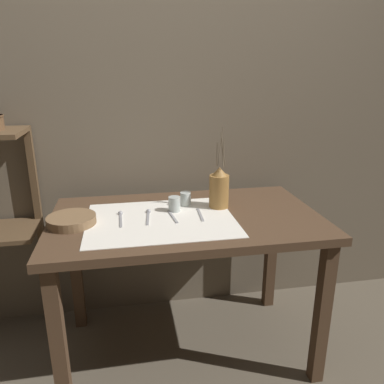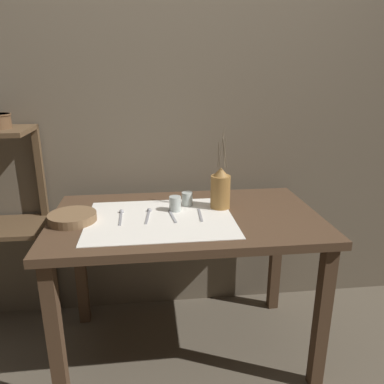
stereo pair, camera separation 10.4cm
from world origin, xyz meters
name	(u,v)px [view 1 (the left image)]	position (x,y,z in m)	size (l,w,h in m)	color
ground_plane	(187,348)	(0.00, 0.00, 0.00)	(12.00, 12.00, 0.00)	brown
stone_wall_back	(172,119)	(0.00, 0.49, 1.20)	(7.00, 0.06, 2.40)	#6B5E4C
wooden_table	(186,235)	(0.00, 0.00, 0.69)	(1.31, 0.77, 0.79)	#4C3523
linen_cloth	(161,220)	(-0.13, -0.04, 0.79)	(0.70, 0.54, 0.00)	white
pitcher_with_flowers	(219,189)	(0.19, 0.08, 0.89)	(0.10, 0.10, 0.41)	olive
wooden_bowl	(71,220)	(-0.54, -0.02, 0.81)	(0.22, 0.22, 0.04)	brown
glass_tumbler_near	(174,204)	(-0.05, 0.07, 0.83)	(0.06, 0.06, 0.07)	#B7C1BC
glass_tumbler_far	(186,199)	(0.02, 0.14, 0.83)	(0.06, 0.06, 0.07)	#B7C1BC
spoon_outer	(121,216)	(-0.32, 0.04, 0.80)	(0.02, 0.18, 0.02)	#939399
spoon_inner	(148,214)	(-0.18, 0.04, 0.80)	(0.04, 0.18, 0.02)	#939399
knife_center	(173,217)	(-0.07, -0.01, 0.80)	(0.03, 0.17, 0.00)	#939399
fork_outer	(200,215)	(0.07, -0.01, 0.80)	(0.02, 0.17, 0.00)	#939399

